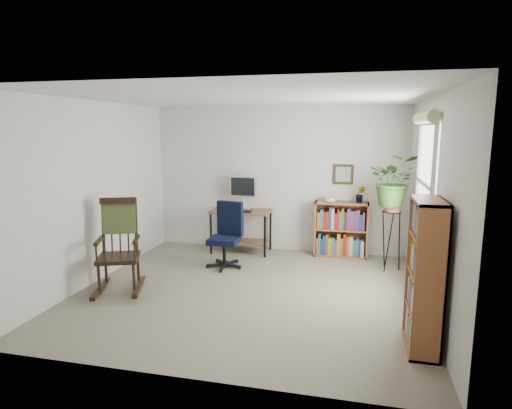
% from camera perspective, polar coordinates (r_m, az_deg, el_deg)
% --- Properties ---
extents(floor, '(4.20, 4.00, 0.00)m').
position_cam_1_polar(floor, '(5.55, -0.96, -11.44)').
color(floor, gray).
rests_on(floor, ground).
extents(ceiling, '(4.20, 4.00, 0.00)m').
position_cam_1_polar(ceiling, '(5.18, -1.03, 14.10)').
color(ceiling, silver).
rests_on(ceiling, ground).
extents(wall_back, '(4.20, 0.00, 2.40)m').
position_cam_1_polar(wall_back, '(7.17, 2.91, 3.33)').
color(wall_back, silver).
rests_on(wall_back, ground).
extents(wall_front, '(4.20, 0.00, 2.40)m').
position_cam_1_polar(wall_front, '(3.37, -9.33, -4.36)').
color(wall_front, silver).
rests_on(wall_front, ground).
extents(wall_left, '(0.00, 4.00, 2.40)m').
position_cam_1_polar(wall_left, '(6.09, -20.54, 1.53)').
color(wall_left, silver).
rests_on(wall_left, ground).
extents(wall_right, '(0.00, 4.00, 2.40)m').
position_cam_1_polar(wall_right, '(5.15, 22.31, -0.02)').
color(wall_right, silver).
rests_on(wall_right, ground).
extents(window, '(0.12, 1.20, 1.50)m').
position_cam_1_polar(window, '(5.41, 21.54, 2.62)').
color(window, silver).
rests_on(window, wall_right).
extents(desk, '(0.98, 0.54, 0.71)m').
position_cam_1_polar(desk, '(7.15, -1.99, -3.56)').
color(desk, brown).
rests_on(desk, floor).
extents(monitor, '(0.46, 0.16, 0.56)m').
position_cam_1_polar(monitor, '(7.17, -1.73, 1.63)').
color(monitor, silver).
rests_on(monitor, desk).
extents(keyboard, '(0.40, 0.15, 0.02)m').
position_cam_1_polar(keyboard, '(6.96, -2.27, -0.85)').
color(keyboard, black).
rests_on(keyboard, desk).
extents(office_chair, '(0.64, 0.64, 0.98)m').
position_cam_1_polar(office_chair, '(6.33, -4.29, -4.08)').
color(office_chair, black).
rests_on(office_chair, floor).
extents(rocking_chair, '(0.95, 1.18, 1.19)m').
position_cam_1_polar(rocking_chair, '(5.65, -17.96, -5.20)').
color(rocking_chair, black).
rests_on(rocking_chair, floor).
extents(low_bookshelf, '(0.84, 0.28, 0.89)m').
position_cam_1_polar(low_bookshelf, '(7.02, 11.27, -3.27)').
color(low_bookshelf, '#9C5B33').
rests_on(low_bookshelf, floor).
extents(tall_bookshelf, '(0.27, 0.62, 1.41)m').
position_cam_1_polar(tall_bookshelf, '(4.26, 21.59, -8.81)').
color(tall_bookshelf, '#9C5B33').
rests_on(tall_bookshelf, floor).
extents(plant_stand, '(0.34, 0.34, 1.01)m').
position_cam_1_polar(plant_stand, '(6.51, 17.53, -4.01)').
color(plant_stand, black).
rests_on(plant_stand, floor).
extents(spider_plant, '(1.69, 1.88, 1.46)m').
position_cam_1_polar(spider_plant, '(6.34, 18.08, 6.26)').
color(spider_plant, '#305E20').
rests_on(spider_plant, plant_stand).
extents(potted_plant_small, '(0.13, 0.24, 0.11)m').
position_cam_1_polar(potted_plant_small, '(6.93, 13.72, 0.68)').
color(potted_plant_small, '#305E20').
rests_on(potted_plant_small, low_bookshelf).
extents(framed_picture, '(0.32, 0.04, 0.32)m').
position_cam_1_polar(framed_picture, '(7.02, 11.55, 3.96)').
color(framed_picture, black).
rests_on(framed_picture, wall_back).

